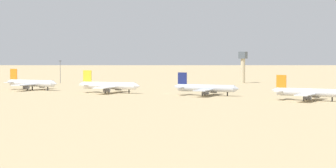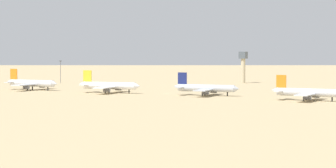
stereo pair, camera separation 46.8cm
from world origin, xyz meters
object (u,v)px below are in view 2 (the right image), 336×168
parked_jet_navy_3 (206,88)px  control_tower (243,64)px  parked_jet_orange_1 (31,83)px  parked_jet_yellow_2 (109,86)px  light_pole_west (60,70)px  parked_jet_orange_4 (307,92)px

parked_jet_navy_3 → control_tower: control_tower is taller
parked_jet_orange_1 → parked_jet_navy_3: bearing=2.8°
parked_jet_yellow_2 → light_pole_west: light_pole_west is taller
parked_jet_yellow_2 → light_pole_west: 117.96m
parked_jet_orange_1 → parked_jet_orange_4: (173.33, 0.59, -0.15)m
parked_jet_orange_1 → control_tower: bearing=58.5°
parked_jet_orange_4 → parked_jet_orange_1: bearing=179.2°
parked_jet_orange_4 → control_tower: (-91.68, 138.51, 9.83)m
parked_jet_navy_3 → light_pole_west: (-149.94, 66.02, 5.37)m
parked_jet_yellow_2 → parked_jet_orange_4: bearing=-7.5°
parked_jet_navy_3 → light_pole_west: size_ratio=2.28×
light_pole_west → parked_jet_navy_3: bearing=-23.8°
parked_jet_orange_1 → control_tower: 161.58m
parked_jet_orange_4 → light_pole_west: (-208.60, 73.18, 5.37)m
light_pole_west → parked_jet_yellow_2: bearing=-38.6°
parked_jet_yellow_2 → light_pole_west: bearing=133.8°
parked_jet_navy_3 → control_tower: 135.80m
control_tower → light_pole_west: (-116.92, -65.33, -4.46)m
parked_jet_orange_1 → parked_jet_yellow_2: parked_jet_yellow_2 is taller
parked_jet_yellow_2 → light_pole_west: size_ratio=2.37×
parked_jet_orange_1 → light_pole_west: 81.94m
parked_jet_orange_4 → control_tower: bearing=122.5°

